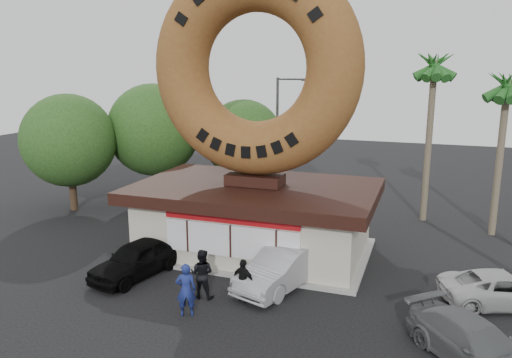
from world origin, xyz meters
The scene contains 16 objects.
ground centered at (0.00, 0.00, 0.00)m, with size 90.00×90.00×0.00m, color black.
donut_shop centered at (0.00, 5.98, 1.77)m, with size 11.20×7.20×3.80m.
giant_donut centered at (0.00, 6.00, 8.63)m, with size 9.65×9.65×2.46m, color brown.
tree_west centered at (-9.50, 13.00, 4.64)m, with size 6.00×6.00×7.65m.
tree_mid centered at (-4.00, 15.00, 4.02)m, with size 5.20×5.20×6.63m.
tree_far centered at (-13.00, 9.00, 4.33)m, with size 5.60×5.60×7.14m.
palm_near centered at (7.50, 14.00, 8.41)m, with size 2.60×2.60×9.75m.
palm_far centered at (11.00, 12.50, 7.48)m, with size 2.60×2.60×8.75m.
street_lamp centered at (-1.86, 16.00, 4.48)m, with size 2.11×0.20×8.00m.
person_left centered at (-0.20, -0.79, 0.98)m, with size 0.72×0.47×1.96m, color navy.
person_center centered at (-0.28, 0.70, 0.97)m, with size 0.94×0.73×1.93m, color black.
person_right centered at (1.35, 0.88, 0.84)m, with size 0.99×0.41×1.69m, color black.
car_black centered at (-3.78, 1.61, 0.75)m, with size 1.76×4.39×1.49m, color black.
car_silver centered at (2.34, 2.69, 0.80)m, with size 1.69×4.84×1.60m, color #A1A1A6.
car_grey centered at (9.26, -0.68, 0.67)m, with size 1.87×4.61×1.34m, color slate.
car_white centered at (10.54, 3.86, 0.63)m, with size 2.10×4.55×1.27m, color #B9B9B9.
Camera 1 is at (7.57, -15.37, 8.69)m, focal length 35.00 mm.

